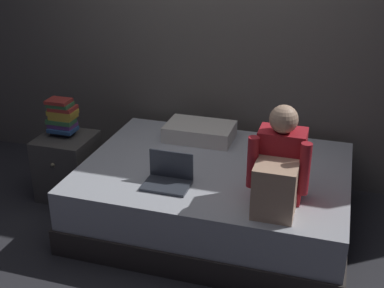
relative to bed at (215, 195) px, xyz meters
name	(u,v)px	position (x,y,z in m)	size (l,w,h in m)	color
ground_plane	(178,239)	(-0.20, -0.30, -0.25)	(8.00, 8.00, 0.00)	#2D2D33
wall_back	(221,27)	(-0.20, 0.90, 1.10)	(5.60, 0.10, 2.70)	#605B56
bed	(215,195)	(0.00, 0.00, 0.00)	(2.00, 1.50, 0.50)	#332D2B
nightstand	(68,166)	(-1.30, 0.06, 0.02)	(0.44, 0.46, 0.54)	#474442
person_sitting	(279,169)	(0.51, -0.41, 0.50)	(0.39, 0.44, 0.66)	#B21E28
laptop	(168,177)	(-0.24, -0.36, 0.31)	(0.32, 0.23, 0.22)	#333842
pillow	(200,132)	(-0.25, 0.45, 0.32)	(0.56, 0.36, 0.13)	silver
book_stack	(62,117)	(-1.33, 0.10, 0.45)	(0.24, 0.18, 0.31)	black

